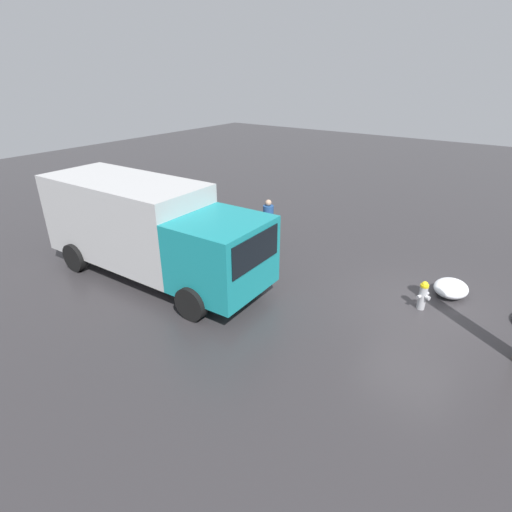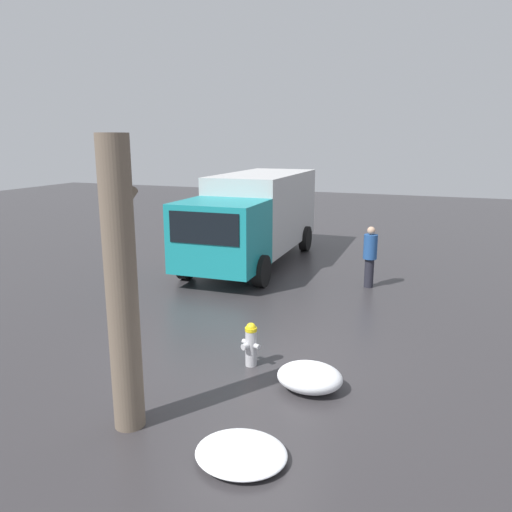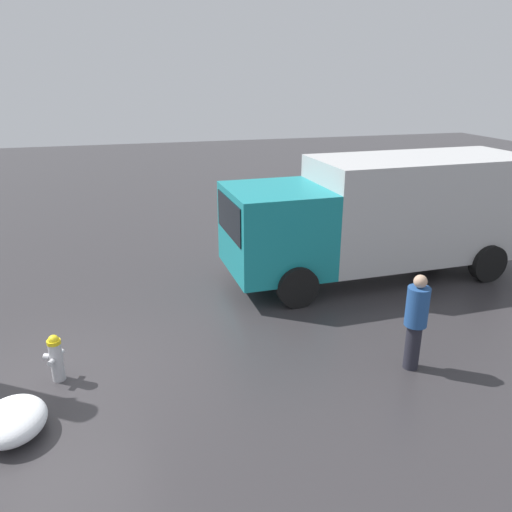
% 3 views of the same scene
% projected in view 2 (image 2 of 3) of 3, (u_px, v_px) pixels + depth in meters
% --- Properties ---
extents(ground_plane, '(60.00, 60.00, 0.00)m').
position_uv_depth(ground_plane, '(251.00, 365.00, 9.05)').
color(ground_plane, '#333033').
extents(fire_hydrant, '(0.33, 0.41, 0.81)m').
position_uv_depth(fire_hydrant, '(251.00, 344.00, 8.95)').
color(fire_hydrant, '#B7B7BC').
rests_on(fire_hydrant, ground_plane).
extents(tree_trunk, '(0.66, 0.43, 4.08)m').
position_uv_depth(tree_trunk, '(122.00, 288.00, 6.70)').
color(tree_trunk, '#6B5B4C').
rests_on(tree_trunk, ground_plane).
extents(delivery_truck, '(7.45, 2.76, 2.87)m').
position_uv_depth(delivery_truck, '(255.00, 215.00, 16.33)').
color(delivery_truck, teal).
rests_on(delivery_truck, ground_plane).
extents(pedestrian, '(0.37, 0.37, 1.70)m').
position_uv_depth(pedestrian, '(370.00, 254.00, 13.61)').
color(pedestrian, '#23232D').
rests_on(pedestrian, ground_plane).
extents(snow_pile_by_hydrant, '(0.91, 1.08, 0.43)m').
position_uv_depth(snow_pile_by_hydrant, '(310.00, 377.00, 8.14)').
color(snow_pile_by_hydrant, white).
rests_on(snow_pile_by_hydrant, ground_plane).
extents(snow_pile_curbside, '(1.08, 1.20, 0.17)m').
position_uv_depth(snow_pile_curbside, '(241.00, 453.00, 6.37)').
color(snow_pile_curbside, white).
rests_on(snow_pile_curbside, ground_plane).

